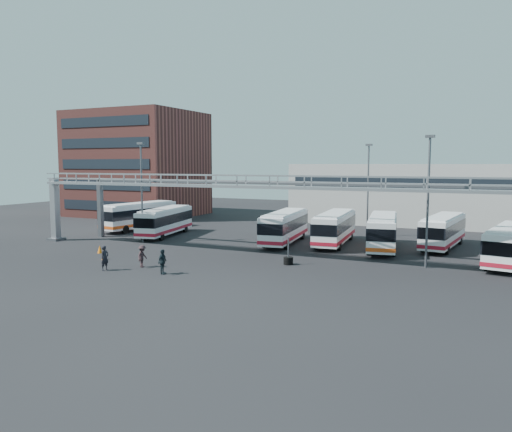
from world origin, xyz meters
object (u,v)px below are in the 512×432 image
at_px(light_pole_mid, 428,194).
at_px(pedestrian_d, 162,262).
at_px(light_pole_left, 142,187).
at_px(pedestrian_c, 142,256).
at_px(bus_7, 443,230).
at_px(bus_5, 335,227).
at_px(bus_6, 383,231).
at_px(bus_8, 509,244).
at_px(cone_left, 100,249).
at_px(tire_stack, 288,260).
at_px(light_pole_back, 368,185).
at_px(bus_4, 285,226).
at_px(cone_right, 104,255).
at_px(pedestrian_a, 105,258).
at_px(bus_0, 139,215).
at_px(bus_1, 165,221).

relative_size(light_pole_mid, pedestrian_d, 5.55).
height_order(light_pole_left, pedestrian_c, light_pole_left).
xyz_separation_m(light_pole_left, light_pole_mid, (28.00, -1.00, 0.00)).
height_order(bus_7, pedestrian_d, bus_7).
relative_size(bus_5, pedestrian_d, 5.87).
xyz_separation_m(bus_6, bus_8, (10.56, -2.91, -0.08)).
bearing_deg(cone_left, light_pole_left, 94.94).
distance_m(cone_left, tire_stack, 17.48).
relative_size(light_pole_left, light_pole_back, 1.00).
xyz_separation_m(bus_4, cone_left, (-13.01, -12.28, -1.43)).
xyz_separation_m(bus_8, cone_right, (-30.84, -12.06, -1.35)).
relative_size(bus_5, tire_stack, 4.93).
bearing_deg(light_pole_back, bus_8, -38.31).
bearing_deg(pedestrian_a, bus_7, -40.08).
xyz_separation_m(light_pole_mid, bus_0, (-34.48, 8.64, -3.90)).
xyz_separation_m(bus_0, pedestrian_d, (17.36, -19.21, -0.91)).
bearing_deg(bus_0, bus_4, -0.64).
relative_size(bus_7, cone_left, 14.61).
xyz_separation_m(bus_8, cone_left, (-33.25, -9.96, -1.35)).
relative_size(bus_4, bus_8, 1.04).
relative_size(bus_5, cone_right, 14.96).
height_order(pedestrian_c, pedestrian_d, pedestrian_d).
bearing_deg(pedestrian_d, bus_8, -64.85).
distance_m(bus_8, tire_stack, 17.65).
distance_m(light_pole_mid, bus_5, 13.08).
bearing_deg(bus_8, pedestrian_a, -141.11).
height_order(bus_6, pedestrian_a, bus_6).
relative_size(bus_0, pedestrian_d, 6.02).
bearing_deg(light_pole_mid, light_pole_back, 118.07).
xyz_separation_m(light_pole_mid, cone_left, (-27.40, -5.90, -5.37)).
distance_m(bus_1, pedestrian_a, 18.24).
distance_m(bus_1, bus_5, 19.00).
height_order(light_pole_back, bus_6, light_pole_back).
xyz_separation_m(light_pole_back, cone_right, (-16.99, -22.99, -5.37)).
bearing_deg(bus_4, bus_6, -3.74).
bearing_deg(pedestrian_a, bus_4, -17.09).
relative_size(bus_4, bus_6, 1.00).
height_order(bus_6, cone_right, bus_6).
xyz_separation_m(light_pole_left, bus_6, (23.29, 5.98, -3.94)).
height_order(pedestrian_d, cone_right, pedestrian_d).
bearing_deg(light_pole_left, bus_1, 95.91).
xyz_separation_m(light_pole_mid, pedestrian_c, (-20.00, -9.23, -4.86)).
bearing_deg(pedestrian_a, bus_0, 37.92).
relative_size(bus_6, pedestrian_a, 5.72).
bearing_deg(tire_stack, pedestrian_c, -149.43).
height_order(light_pole_back, bus_0, light_pole_back).
distance_m(pedestrian_a, cone_right, 4.67).
bearing_deg(pedestrian_c, bus_5, -39.15).
bearing_deg(light_pole_left, bus_8, 5.17).
xyz_separation_m(cone_right, tire_stack, (14.89, 4.61, 0.01)).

